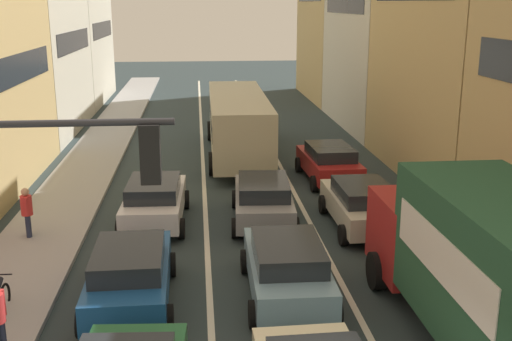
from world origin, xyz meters
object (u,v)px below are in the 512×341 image
removalist_box_truck (480,261)px  sedan_centre_lane_second (287,267)px  wagon_left_lane_second (130,273)px  hatchback_centre_lane_third (263,199)px  sedan_right_lane_behind_truck (362,204)px  sedan_left_lane_third (155,200)px  bus_mid_queue_primary (238,120)px  wagon_right_lane_far (329,162)px  pedestrian_mid_sidewalk (27,211)px  traffic_light_pole (18,234)px

removalist_box_truck → sedan_centre_lane_second: bearing=52.4°
wagon_left_lane_second → hatchback_centre_lane_third: same height
hatchback_centre_lane_third → sedan_right_lane_behind_truck: size_ratio=1.02×
sedan_centre_lane_second → sedan_left_lane_third: (-3.52, 5.64, 0.00)m
removalist_box_truck → bus_mid_queue_primary: removalist_box_truck is taller
sedan_right_lane_behind_truck → wagon_right_lane_far: (0.08, 5.44, 0.00)m
sedan_centre_lane_second → bus_mid_queue_primary: bearing=1.5°
bus_mid_queue_primary → pedestrian_mid_sidewalk: size_ratio=6.34×
hatchback_centre_lane_third → sedan_right_lane_behind_truck: bearing=-101.5°
traffic_light_pole → hatchback_centre_lane_third: size_ratio=1.25×
removalist_box_truck → hatchback_centre_lane_third: size_ratio=1.75×
removalist_box_truck → wagon_left_lane_second: removalist_box_truck is taller
sedan_left_lane_third → pedestrian_mid_sidewalk: size_ratio=2.63×
sedan_right_lane_behind_truck → wagon_right_lane_far: 5.45m
hatchback_centre_lane_third → bus_mid_queue_primary: bearing=4.9°
wagon_left_lane_second → pedestrian_mid_sidewalk: bearing=37.0°
hatchback_centre_lane_third → sedan_left_lane_third: size_ratio=1.01×
sedan_centre_lane_second → pedestrian_mid_sidewalk: size_ratio=2.60×
removalist_box_truck → hatchback_centre_lane_third: 8.93m
wagon_left_lane_second → pedestrian_mid_sidewalk: 5.69m
bus_mid_queue_primary → pedestrian_mid_sidewalk: bus_mid_queue_primary is taller
traffic_light_pole → pedestrian_mid_sidewalk: traffic_light_pole is taller
sedan_right_lane_behind_truck → wagon_right_lane_far: bearing=-1.3°
wagon_right_lane_far → removalist_box_truck: bearing=179.2°
pedestrian_mid_sidewalk → hatchback_centre_lane_third: bearing=173.9°
sedan_left_lane_third → wagon_right_lane_far: size_ratio=1.00×
removalist_box_truck → hatchback_centre_lane_third: removalist_box_truck is taller
wagon_left_lane_second → sedan_left_lane_third: same height
removalist_box_truck → sedan_right_lane_behind_truck: size_ratio=1.79×
wagon_right_lane_far → traffic_light_pole: bearing=150.6°
hatchback_centre_lane_third → pedestrian_mid_sidewalk: pedestrian_mid_sidewalk is taller
traffic_light_pole → hatchback_centre_lane_third: bearing=66.6°
removalist_box_truck → sedan_left_lane_third: 10.97m
sedan_right_lane_behind_truck → wagon_right_lane_far: size_ratio=0.99×
sedan_centre_lane_second → pedestrian_mid_sidewalk: bearing=59.0°
wagon_left_lane_second → hatchback_centre_lane_third: (3.74, 5.45, 0.00)m
sedan_centre_lane_second → wagon_left_lane_second: (-3.75, -0.02, 0.00)m
sedan_right_lane_behind_truck → traffic_light_pole: bearing=141.6°
sedan_centre_lane_second → pedestrian_mid_sidewalk: (-7.23, 4.47, 0.15)m
sedan_left_lane_third → pedestrian_mid_sidewalk: 3.90m
traffic_light_pole → bus_mid_queue_primary: 20.34m
removalist_box_truck → hatchback_centre_lane_third: (-3.52, 8.13, -1.18)m
removalist_box_truck → wagon_right_lane_far: removalist_box_truck is taller
sedan_centre_lane_second → wagon_left_lane_second: size_ratio=1.00×
traffic_light_pole → removalist_box_truck: size_ratio=0.71×
sedan_left_lane_third → wagon_right_lane_far: bearing=-54.5°
wagon_left_lane_second → wagon_right_lane_far: (6.90, 10.08, 0.00)m
traffic_light_pole → sedan_centre_lane_second: bearing=48.7°
bus_mid_queue_primary → pedestrian_mid_sidewalk: (-7.02, -10.01, -0.81)m
sedan_centre_lane_second → wagon_right_lane_far: (3.15, 10.06, 0.00)m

